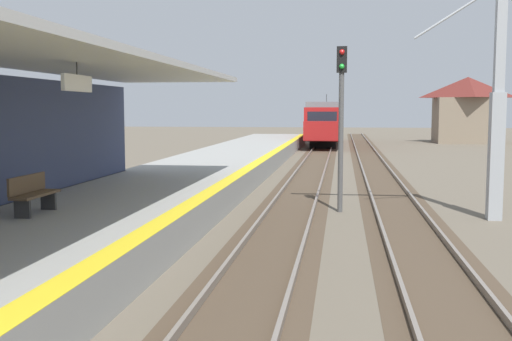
{
  "coord_description": "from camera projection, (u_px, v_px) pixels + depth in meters",
  "views": [
    {
      "loc": [
        3.49,
        -3.05,
        3.25
      ],
      "look_at": [
        1.88,
        8.45,
        2.1
      ],
      "focal_mm": 43.23,
      "sensor_mm": 36.0,
      "label": 1
    }
  ],
  "objects": [
    {
      "name": "station_platform",
      "position": [
        154.0,
        197.0,
        19.88
      ],
      "size": [
        5.0,
        80.0,
        0.91
      ],
      "color": "#999993",
      "rests_on": "ground"
    },
    {
      "name": "track_pair_nearest_platform",
      "position": [
        299.0,
        195.0,
        23.26
      ],
      "size": [
        2.34,
        120.0,
        0.16
      ],
      "color": "#4C3D2D",
      "rests_on": "ground"
    },
    {
      "name": "catenary_pylon_far_side",
      "position": [
        487.0,
        97.0,
        17.91
      ],
      "size": [
        5.0,
        0.4,
        7.5
      ],
      "color": "#9EA3A8",
      "rests_on": "ground"
    },
    {
      "name": "rail_signal_post",
      "position": [
        341.0,
        111.0,
        19.29
      ],
      "size": [
        0.32,
        0.34,
        5.2
      ],
      "color": "#4C4C4C",
      "rests_on": "ground"
    },
    {
      "name": "platform_bench",
      "position": [
        33.0,
        193.0,
        13.9
      ],
      "size": [
        0.45,
        1.6,
        0.88
      ],
      "color": "brown",
      "rests_on": "station_platform"
    },
    {
      "name": "distant_trackside_house",
      "position": [
        467.0,
        109.0,
        59.99
      ],
      "size": [
        6.6,
        5.28,
        6.4
      ],
      "color": "#7F705B",
      "rests_on": "ground"
    },
    {
      "name": "approaching_train",
      "position": [
        325.0,
        121.0,
        57.24
      ],
      "size": [
        2.93,
        19.6,
        4.76
      ],
      "color": "maroon",
      "rests_on": "ground"
    },
    {
      "name": "track_pair_middle",
      "position": [
        391.0,
        196.0,
        22.79
      ],
      "size": [
        2.34,
        120.0,
        0.16
      ],
      "color": "#4C3D2D",
      "rests_on": "ground"
    }
  ]
}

